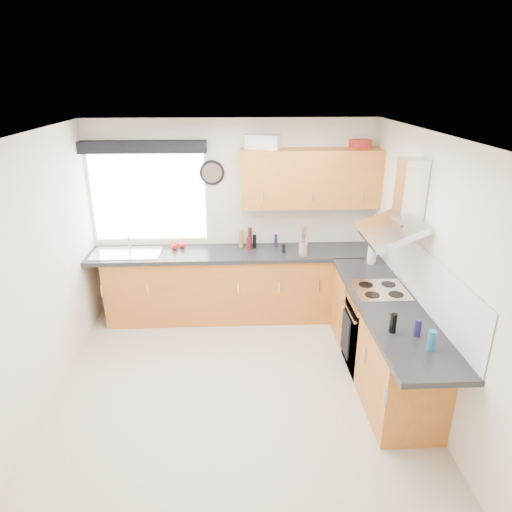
{
  "coord_description": "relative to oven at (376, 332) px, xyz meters",
  "views": [
    {
      "loc": [
        0.03,
        -3.84,
        2.94
      ],
      "look_at": [
        0.25,
        0.85,
        1.1
      ],
      "focal_mm": 32.0,
      "sensor_mm": 36.0,
      "label": 1
    }
  ],
  "objects": [
    {
      "name": "ground_plane",
      "position": [
        -1.5,
        -0.3,
        -0.42
      ],
      "size": [
        3.6,
        3.6,
        0.0
      ],
      "primitive_type": "plane",
      "color": "beige"
    },
    {
      "name": "ceiling",
      "position": [
        -1.5,
        -0.3,
        2.08
      ],
      "size": [
        3.6,
        3.6,
        0.02
      ],
      "primitive_type": "cube",
      "color": "white",
      "rests_on": "wall_back"
    },
    {
      "name": "wall_back",
      "position": [
        -1.5,
        1.5,
        0.82
      ],
      "size": [
        3.6,
        0.02,
        2.5
      ],
      "primitive_type": "cube",
      "color": "silver",
      "rests_on": "ground_plane"
    },
    {
      "name": "wall_front",
      "position": [
        -1.5,
        -2.1,
        0.82
      ],
      "size": [
        3.6,
        0.02,
        2.5
      ],
      "primitive_type": "cube",
      "color": "silver",
      "rests_on": "ground_plane"
    },
    {
      "name": "wall_left",
      "position": [
        -3.3,
        -0.3,
        0.82
      ],
      "size": [
        0.02,
        3.6,
        2.5
      ],
      "primitive_type": "cube",
      "color": "silver",
      "rests_on": "ground_plane"
    },
    {
      "name": "wall_right",
      "position": [
        0.3,
        -0.3,
        0.82
      ],
      "size": [
        0.02,
        3.6,
        2.5
      ],
      "primitive_type": "cube",
      "color": "silver",
      "rests_on": "ground_plane"
    },
    {
      "name": "window",
      "position": [
        -2.55,
        1.49,
        1.12
      ],
      "size": [
        1.4,
        0.02,
        1.1
      ],
      "primitive_type": "cube",
      "color": "white",
      "rests_on": "wall_back"
    },
    {
      "name": "window_blind",
      "position": [
        -2.55,
        1.4,
        1.76
      ],
      "size": [
        1.5,
        0.18,
        0.14
      ],
      "primitive_type": "cube",
      "color": "black",
      "rests_on": "wall_back"
    },
    {
      "name": "splashback",
      "position": [
        0.29,
        0.0,
        0.75
      ],
      "size": [
        0.01,
        3.0,
        0.54
      ],
      "primitive_type": "cube",
      "color": "white",
      "rests_on": "wall_right"
    },
    {
      "name": "base_cab_back",
      "position": [
        -1.6,
        1.21,
        0.01
      ],
      "size": [
        3.0,
        0.58,
        0.86
      ],
      "primitive_type": "cube",
      "color": "#A65C20",
      "rests_on": "ground_plane"
    },
    {
      "name": "base_cab_corner",
      "position": [
        0.0,
        1.2,
        0.01
      ],
      "size": [
        0.6,
        0.6,
        0.86
      ],
      "primitive_type": "cube",
      "color": "#A65C20",
      "rests_on": "ground_plane"
    },
    {
      "name": "base_cab_right",
      "position": [
        0.01,
        -0.15,
        0.01
      ],
      "size": [
        0.58,
        2.1,
        0.86
      ],
      "primitive_type": "cube",
      "color": "#A65C20",
      "rests_on": "ground_plane"
    },
    {
      "name": "worktop_back",
      "position": [
        -1.5,
        1.2,
        0.46
      ],
      "size": [
        3.6,
        0.62,
        0.05
      ],
      "primitive_type": "cube",
      "color": "black",
      "rests_on": "base_cab_back"
    },
    {
      "name": "worktop_right",
      "position": [
        0.0,
        -0.3,
        0.46
      ],
      "size": [
        0.62,
        2.42,
        0.05
      ],
      "primitive_type": "cube",
      "color": "black",
      "rests_on": "base_cab_right"
    },
    {
      "name": "sink",
      "position": [
        -2.83,
        1.2,
        0.52
      ],
      "size": [
        0.84,
        0.46,
        0.1
      ],
      "primitive_type": null,
      "color": "silver",
      "rests_on": "worktop_back"
    },
    {
      "name": "oven",
      "position": [
        0.0,
        0.0,
        0.0
      ],
      "size": [
        0.56,
        0.58,
        0.85
      ],
      "primitive_type": "cube",
      "color": "black",
      "rests_on": "ground_plane"
    },
    {
      "name": "hob_plate",
      "position": [
        0.0,
        0.0,
        0.49
      ],
      "size": [
        0.52,
        0.52,
        0.01
      ],
      "primitive_type": "cube",
      "color": "silver",
      "rests_on": "worktop_right"
    },
    {
      "name": "extractor_hood",
      "position": [
        0.1,
        -0.0,
        1.34
      ],
      "size": [
        0.52,
        0.78,
        0.66
      ],
      "primitive_type": null,
      "color": "silver",
      "rests_on": "wall_right"
    },
    {
      "name": "upper_cabinets",
      "position": [
        -0.55,
        1.32,
        1.38
      ],
      "size": [
        1.7,
        0.35,
        0.7
      ],
      "primitive_type": "cube",
      "color": "#A65C20",
      "rests_on": "wall_back"
    },
    {
      "name": "washing_machine",
      "position": [
        -2.4,
        1.22,
        -0.02
      ],
      "size": [
        0.58,
        0.56,
        0.82
      ],
      "primitive_type": "cube",
      "rotation": [
        0.0,
        0.0,
        0.04
      ],
      "color": "white",
      "rests_on": "ground_plane"
    },
    {
      "name": "wall_clock",
      "position": [
        -1.75,
        1.46,
        1.43
      ],
      "size": [
        0.31,
        0.04,
        0.31
      ],
      "primitive_type": "cylinder",
      "rotation": [
        1.57,
        0.0,
        0.0
      ],
      "color": "black",
      "rests_on": "wall_back"
    },
    {
      "name": "casserole",
      "position": [
        -1.12,
        1.42,
        1.81
      ],
      "size": [
        0.46,
        0.39,
        0.16
      ],
      "primitive_type": "cube",
      "rotation": [
        0.0,
        0.0,
        -0.32
      ],
      "color": "white",
      "rests_on": "upper_cabinets"
    },
    {
      "name": "storage_box",
      "position": [
        0.05,
        1.42,
        1.77
      ],
      "size": [
        0.25,
        0.22,
        0.1
      ],
      "primitive_type": "cube",
      "rotation": [
        0.0,
        0.0,
        0.23
      ],
      "color": "red",
      "rests_on": "upper_cabinets"
    },
    {
      "name": "utensil_pot",
      "position": [
        -0.65,
        1.05,
        0.56
      ],
      "size": [
        0.13,
        0.13,
        0.15
      ],
      "primitive_type": "cylinder",
      "rotation": [
        0.0,
        0.0,
        -0.24
      ],
      "color": "gray",
      "rests_on": "worktop_back"
    },
    {
      "name": "kitchen_roll",
      "position": [
        0.12,
        0.75,
        0.6
      ],
      "size": [
        0.13,
        0.13,
        0.22
      ],
      "primitive_type": "cylinder",
      "rotation": [
        0.0,
        0.0,
        0.31
      ],
      "color": "white",
      "rests_on": "worktop_right"
    },
    {
      "name": "tomato_cluster",
      "position": [
        -2.22,
        1.35,
        0.52
      ],
      "size": [
        0.2,
        0.2,
        0.08
      ],
      "primitive_type": null,
      "rotation": [
        0.0,
        0.0,
        -0.2
      ],
      "color": "red",
      "rests_on": "worktop_back"
    },
    {
      "name": "jar_0",
      "position": [
        -1.4,
        1.35,
        0.6
      ],
      "size": [
        0.06,
        0.06,
        0.23
      ],
      "primitive_type": "cylinder",
      "color": "olive",
      "rests_on": "worktop_back"
    },
    {
      "name": "jar_1",
      "position": [
        -1.31,
        1.28,
        0.56
      ],
      "size": [
        0.06,
        0.06,
        0.16
      ],
      "primitive_type": "cylinder",
      "color": "#5D1316",
      "rests_on": "worktop_back"
    },
    {
      "name": "jar_2",
      "position": [
        -0.95,
        1.37,
        0.56
      ],
      "size": [
        0.04,
        0.04,
        0.16
      ],
      "primitive_type": "cylinder",
      "color": "#151E4A",
      "rests_on": "worktop_back"
    },
    {
      "name": "jar_3",
      "position": [
        -1.23,
        1.34,
        0.57
      ],
      "size": [
        0.05,
        0.05,
        0.17
      ],
      "primitive_type": "cylinder",
      "color": "black",
      "rests_on": "worktop_back"
    },
    {
      "name": "jar_4",
      "position": [
        -0.88,
        1.15,
        0.54
      ],
      "size": [
        0.05,
        0.05,
        0.11
      ],
      "primitive_type": "cylinder",
      "color": "black",
      "rests_on": "worktop_back"
    },
    {
      "name": "jar_5",
      "position": [
        -1.29,
        1.39,
        0.61
      ],
      "size": [
        0.05,
        0.05,
        0.25
      ],
      "primitive_type": "cylinder",
      "color": "#401E16",
      "rests_on": "worktop_back"
    },
    {
      "name": "bottle_0",
      "position": [
        0.07,
        -1.08,
        0.57
      ],
      "size": [
        0.07,
        0.07,
        0.17
      ],
      "primitive_type": "cylinder",
      "color": "#1B6186",
      "rests_on": "worktop_right"
    },
    {
      "name": "bottle_1",
      "position": [
        -0.15,
        -0.81,
        0.57
      ],
      "size": [
        0.06,
        0.06,
        0.17
      ],
      "primitive_type": "cylinder",
      "color": "black",
      "rests_on": "worktop_right"
    },
    {
      "name": "bottle_2",
      "position": [
        0.04,
        -0.88,
        0.56
      ],
      "size": [
        0.06,
        0.06,
        0.15
      ],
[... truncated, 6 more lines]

